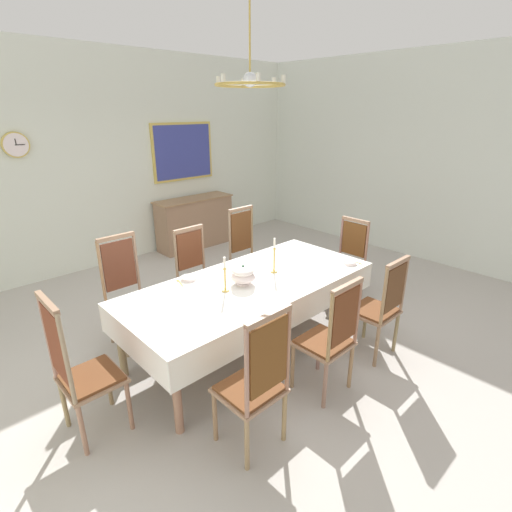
% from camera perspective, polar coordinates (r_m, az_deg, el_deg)
% --- Properties ---
extents(ground, '(7.78, 6.28, 0.04)m').
position_cam_1_polar(ground, '(4.44, -2.89, -12.04)').
color(ground, '#B3ABA4').
extents(back_wall, '(7.78, 0.08, 3.27)m').
position_cam_1_polar(back_wall, '(6.54, -22.15, 12.75)').
color(back_wall, silver).
rests_on(back_wall, ground).
extents(right_wall, '(0.08, 6.28, 3.27)m').
position_cam_1_polar(right_wall, '(6.99, 22.79, 13.10)').
color(right_wall, silver).
rests_on(right_wall, ground).
extents(dining_table, '(2.63, 1.15, 0.76)m').
position_cam_1_polar(dining_table, '(3.93, -0.74, -4.68)').
color(dining_table, '#9C6D55').
rests_on(dining_table, ground).
extents(tablecloth, '(2.65, 1.17, 0.29)m').
position_cam_1_polar(tablecloth, '(3.92, -0.74, -4.52)').
color(tablecloth, white).
rests_on(tablecloth, dining_table).
extents(chair_south_a, '(0.44, 0.42, 1.18)m').
position_cam_1_polar(chair_south_a, '(2.87, 0.00, -17.98)').
color(chair_south_a, '#926D4C').
rests_on(chair_south_a, ground).
extents(chair_north_a, '(0.44, 0.42, 1.19)m').
position_cam_1_polar(chair_north_a, '(4.30, -18.46, -4.97)').
color(chair_north_a, '#9B745F').
rests_on(chair_north_a, ground).
extents(chair_south_b, '(0.44, 0.42, 1.11)m').
position_cam_1_polar(chair_south_b, '(3.44, 10.90, -11.61)').
color(chair_south_b, '#987350').
rests_on(chair_south_b, ground).
extents(chair_north_b, '(0.44, 0.42, 1.09)m').
position_cam_1_polar(chair_north_b, '(4.70, -8.74, -2.31)').
color(chair_north_b, '#8E7154').
rests_on(chair_north_b, ground).
extents(chair_south_c, '(0.44, 0.42, 1.08)m').
position_cam_1_polar(chair_south_c, '(4.06, 17.83, -7.02)').
color(chair_south_c, '#9D684C').
rests_on(chair_south_c, ground).
extents(chair_north_c, '(0.44, 0.42, 1.19)m').
position_cam_1_polar(chair_north_c, '(5.16, -1.32, 0.51)').
color(chair_north_c, '#91764B').
rests_on(chair_north_c, ground).
extents(chair_head_west, '(0.42, 0.44, 1.21)m').
position_cam_1_polar(chair_head_west, '(3.24, -24.63, -14.90)').
color(chair_head_west, '#94754F').
rests_on(chair_head_west, ground).
extents(chair_head_east, '(0.42, 0.44, 1.07)m').
position_cam_1_polar(chair_head_east, '(5.21, 13.28, -0.36)').
color(chair_head_east, '#98675B').
rests_on(chair_head_east, ground).
extents(soup_tureen, '(0.25, 0.25, 0.20)m').
position_cam_1_polar(soup_tureen, '(3.80, -1.91, -2.81)').
color(soup_tureen, white).
rests_on(soup_tureen, tablecloth).
extents(candlestick_west, '(0.07, 0.07, 0.35)m').
position_cam_1_polar(candlestick_west, '(3.64, -4.60, -3.21)').
color(candlestick_west, gold).
rests_on(candlestick_west, tablecloth).
extents(candlestick_east, '(0.07, 0.07, 0.38)m').
position_cam_1_polar(candlestick_east, '(4.05, 2.70, -0.36)').
color(candlestick_east, gold).
rests_on(candlestick_east, tablecloth).
extents(bowl_near_left, '(0.14, 0.14, 0.03)m').
position_cam_1_polar(bowl_near_left, '(4.44, 13.72, -0.96)').
color(bowl_near_left, white).
rests_on(bowl_near_left, tablecloth).
extents(bowl_near_right, '(0.16, 0.16, 0.03)m').
position_cam_1_polar(bowl_near_right, '(3.98, -9.90, -3.19)').
color(bowl_near_right, white).
rests_on(bowl_near_right, tablecloth).
extents(spoon_primary, '(0.04, 0.18, 0.01)m').
position_cam_1_polar(spoon_primary, '(4.54, 14.16, -0.68)').
color(spoon_primary, gold).
rests_on(spoon_primary, tablecloth).
extents(spoon_secondary, '(0.06, 0.17, 0.01)m').
position_cam_1_polar(spoon_secondary, '(3.96, -11.32, -3.67)').
color(spoon_secondary, gold).
rests_on(spoon_secondary, tablecloth).
extents(sideboard, '(1.44, 0.48, 0.90)m').
position_cam_1_polar(sideboard, '(7.17, -9.03, 4.92)').
color(sideboard, '#957056').
rests_on(sideboard, ground).
extents(mounted_clock, '(0.33, 0.06, 0.33)m').
position_cam_1_polar(mounted_clock, '(6.12, -31.97, 13.76)').
color(mounted_clock, '#D1B251').
extents(framed_painting, '(1.20, 0.05, 0.98)m').
position_cam_1_polar(framed_painting, '(7.15, -10.73, 14.90)').
color(framed_painting, '#D1B251').
extents(chandelier, '(0.61, 0.60, 0.66)m').
position_cam_1_polar(chandelier, '(3.55, -0.89, 24.16)').
color(chandelier, gold).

